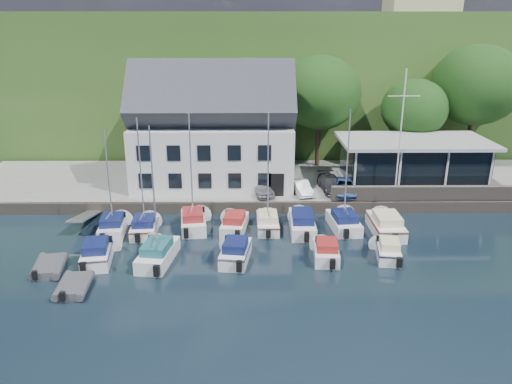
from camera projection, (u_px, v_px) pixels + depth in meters
ground at (310, 278)px, 30.91m from camera, size 180.00×180.00×0.00m
quay at (289, 183)px, 47.30m from camera, size 60.00×13.00×1.00m
quay_face at (295, 208)px, 41.16m from camera, size 60.00×0.30×1.00m
hillside at (271, 64)px, 86.96m from camera, size 160.00×75.00×16.00m
field_patch at (313, 15)px, 91.97m from camera, size 50.00×30.00×0.30m
harbor_building at (213, 136)px, 44.71m from camera, size 14.40×8.20×8.70m
club_pavilion at (412, 161)px, 45.17m from camera, size 13.20×7.20×4.10m
seawall at (439, 193)px, 41.30m from camera, size 18.00×0.50×1.20m
gangway at (88, 223)px, 39.26m from camera, size 1.20×6.00×1.40m
car_silver at (262, 187)px, 42.62m from camera, size 2.36×3.97×1.27m
car_white at (301, 187)px, 42.82m from camera, size 1.87×3.66×1.15m
car_dgrey at (331, 183)px, 43.65m from camera, size 2.24×4.54×1.27m
car_blue at (345, 186)px, 42.80m from camera, size 2.10×4.16×1.36m
flagpole at (400, 136)px, 40.22m from camera, size 2.55×0.20×10.64m
tree_1 at (180, 114)px, 49.69m from camera, size 7.85×7.85×10.73m
tree_2 at (249, 113)px, 49.53m from camera, size 7.93×7.93×10.84m
tree_3 at (319, 112)px, 49.73m from camera, size 8.10×8.10×11.07m
tree_4 at (413, 124)px, 49.44m from camera, size 6.49×6.49×8.87m
tree_5 at (474, 106)px, 50.14m from camera, size 8.83×8.83×12.07m
boat_r1_0 at (108, 178)px, 36.09m from camera, size 2.47×5.76×8.71m
boat_r1_1 at (141, 180)px, 36.10m from camera, size 2.27×5.37×8.35m
boat_r1_2 at (191, 169)px, 36.71m from camera, size 2.72×5.91×9.53m
boat_r1_3 at (235, 222)px, 37.75m from camera, size 2.52×5.59×1.42m
boat_r1_4 at (268, 177)px, 36.94m from camera, size 1.82×5.57×8.27m
boat_r1_5 at (302, 221)px, 37.76m from camera, size 2.15×6.92×1.56m
boat_r1_6 at (347, 175)px, 36.94m from camera, size 2.62×6.03×8.60m
boat_r1_7 at (386, 223)px, 37.36m from camera, size 2.29×6.50×1.56m
boat_r2_0 at (97, 251)px, 32.84m from camera, size 2.67×5.68×1.53m
boat_r2_1 at (154, 196)px, 31.58m from camera, size 2.86×6.57×9.19m
boat_r2_2 at (236, 250)px, 32.95m from camera, size 2.57×5.37×1.53m
boat_r2_3 at (326, 249)px, 33.21m from camera, size 2.13×4.84×1.39m
boat_r2_4 at (388, 248)px, 33.38m from camera, size 2.23×4.74×1.36m
dinghy_0 at (49, 265)px, 31.72m from camera, size 2.51×3.58×0.77m
dinghy_1 at (74, 285)px, 29.39m from camera, size 2.16×3.34×0.75m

